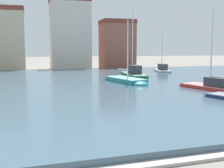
% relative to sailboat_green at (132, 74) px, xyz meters
% --- Properties ---
extents(harbor_water, '(83.01, 41.58, 0.37)m').
position_rel_sailboat_green_xyz_m(harbor_water, '(-10.92, -4.41, -0.42)').
color(harbor_water, '#3D5666').
rests_on(harbor_water, ground).
extents(sailboat_green, '(2.18, 7.69, 8.81)m').
position_rel_sailboat_green_xyz_m(sailboat_green, '(0.00, 0.00, 0.00)').
color(sailboat_green, '#236B42').
rests_on(sailboat_green, ground).
extents(sailboat_grey, '(3.45, 6.25, 5.94)m').
position_rel_sailboat_green_xyz_m(sailboat_grey, '(7.17, 5.79, -0.09)').
color(sailboat_grey, '#939399').
rests_on(sailboat_grey, ground).
extents(sailboat_red, '(3.59, 7.18, 7.13)m').
position_rel_sailboat_green_xyz_m(sailboat_red, '(2.15, -13.10, -0.11)').
color(sailboat_red, red).
rests_on(sailboat_red, ground).
extents(sailboat_teal, '(3.12, 6.42, 6.75)m').
position_rel_sailboat_green_xyz_m(sailboat_teal, '(-3.06, -6.75, -0.16)').
color(sailboat_teal, teal).
rests_on(sailboat_teal, ground).
extents(townhouse_tall_gabled, '(6.45, 7.21, 11.26)m').
position_rel_sailboat_green_xyz_m(townhouse_tall_gabled, '(-16.43, 21.06, 5.04)').
color(townhouse_tall_gabled, '#C6B293').
rests_on(townhouse_tall_gabled, ground).
extents(townhouse_end_terrace, '(7.48, 5.81, 13.45)m').
position_rel_sailboat_green_xyz_m(townhouse_end_terrace, '(-4.91, 20.79, 6.14)').
color(townhouse_end_terrace, beige).
rests_on(townhouse_end_terrace, ground).
extents(townhouse_wide_warehouse, '(6.40, 5.42, 9.56)m').
position_rel_sailboat_green_xyz_m(townhouse_wide_warehouse, '(4.27, 19.62, 4.19)').
color(townhouse_wide_warehouse, '#8E5142').
rests_on(townhouse_wide_warehouse, ground).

